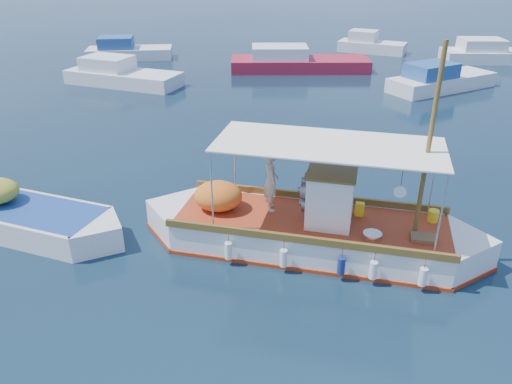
{
  "coord_description": "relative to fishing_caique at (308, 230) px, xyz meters",
  "views": [
    {
      "loc": [
        -0.44,
        -12.43,
        7.58
      ],
      "look_at": [
        -1.46,
        0.0,
        1.37
      ],
      "focal_mm": 35.0,
      "sensor_mm": 36.0,
      "label": 1
    }
  ],
  "objects": [
    {
      "name": "ground",
      "position": [
        -0.02,
        0.55,
        -0.52
      ],
      "size": [
        160.0,
        160.0,
        0.0
      ],
      "primitive_type": "plane",
      "color": "black",
      "rests_on": "ground"
    },
    {
      "name": "fishing_caique",
      "position": [
        0.0,
        0.0,
        0.0
      ],
      "size": [
        9.6,
        3.73,
        5.93
      ],
      "rotation": [
        0.0,
        0.0,
        -0.16
      ],
      "color": "white",
      "rests_on": "ground"
    },
    {
      "name": "dinghy",
      "position": [
        -8.39,
        0.28,
        -0.17
      ],
      "size": [
        6.67,
        3.24,
        1.69
      ],
      "rotation": [
        0.0,
        0.0,
        -0.28
      ],
      "color": "white",
      "rests_on": "ground"
    },
    {
      "name": "bg_boat_nw",
      "position": [
        -11.0,
        17.21,
        -0.03
      ],
      "size": [
        7.37,
        4.3,
        1.8
      ],
      "rotation": [
        0.0,
        0.0,
        -0.29
      ],
      "color": "silver",
      "rests_on": "ground"
    },
    {
      "name": "bg_boat_n",
      "position": [
        -0.57,
        21.76,
        -0.03
      ],
      "size": [
        9.29,
        3.61,
        1.8
      ],
      "rotation": [
        0.0,
        0.0,
        0.09
      ],
      "color": "#A51B2F",
      "rests_on": "ground"
    },
    {
      "name": "bg_boat_ne",
      "position": [
        7.77,
        17.5,
        -0.03
      ],
      "size": [
        6.8,
        5.56,
        1.8
      ],
      "rotation": [
        0.0,
        0.0,
        0.59
      ],
      "color": "silver",
      "rests_on": "ground"
    },
    {
      "name": "bg_boat_e",
      "position": [
        13.43,
        25.67,
        -0.03
      ],
      "size": [
        7.39,
        2.93,
        1.8
      ],
      "rotation": [
        0.0,
        0.0,
        0.05
      ],
      "color": "silver",
      "rests_on": "ground"
    },
    {
      "name": "bg_boat_far_w",
      "position": [
        -12.92,
        24.49,
        -0.03
      ],
      "size": [
        6.38,
        3.44,
        1.8
      ],
      "rotation": [
        0.0,
        0.0,
        0.2
      ],
      "color": "silver",
      "rests_on": "ground"
    },
    {
      "name": "bg_boat_far_n",
      "position": [
        5.16,
        28.56,
        -0.03
      ],
      "size": [
        5.42,
        3.58,
        1.8
      ],
      "rotation": [
        0.0,
        0.0,
        -0.34
      ],
      "color": "silver",
      "rests_on": "ground"
    }
  ]
}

